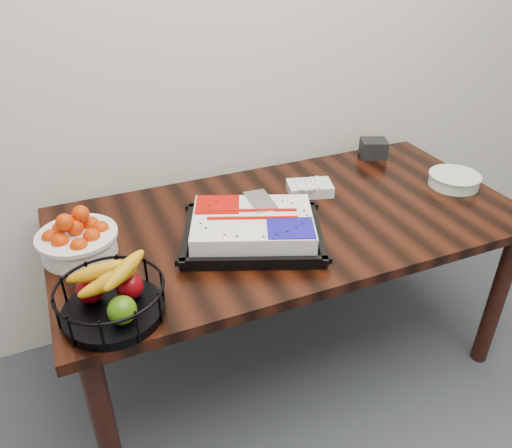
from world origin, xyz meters
name	(u,v)px	position (x,y,z in m)	size (l,w,h in m)	color
table	(289,235)	(0.00, 2.00, 0.66)	(1.80, 0.90, 0.75)	black
cake_tray	(253,228)	(-0.20, 1.91, 0.80)	(0.59, 0.53, 0.10)	black
tangerine_bowl	(77,236)	(-0.78, 2.05, 0.82)	(0.27, 0.27, 0.17)	white
fruit_basket	(111,297)	(-0.73, 1.69, 0.82)	(0.31, 0.31, 0.17)	black
plate_stack	(454,180)	(0.77, 1.95, 0.78)	(0.22, 0.22, 0.05)	white
fork_bag	(310,188)	(0.16, 2.14, 0.78)	(0.21, 0.16, 0.05)	silver
napkin_box	(373,149)	(0.62, 2.35, 0.79)	(0.12, 0.10, 0.09)	black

